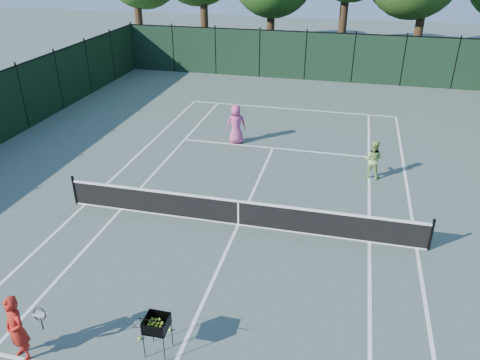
% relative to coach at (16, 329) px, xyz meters
% --- Properties ---
extents(ground, '(90.00, 90.00, 0.00)m').
position_rel_coach_xyz_m(ground, '(3.31, 6.32, -0.82)').
color(ground, '#49584F').
rests_on(ground, ground).
extents(sideline_doubles_left, '(0.10, 23.77, 0.01)m').
position_rel_coach_xyz_m(sideline_doubles_left, '(-2.18, 6.32, -0.82)').
color(sideline_doubles_left, white).
rests_on(sideline_doubles_left, ground).
extents(sideline_doubles_right, '(0.10, 23.77, 0.01)m').
position_rel_coach_xyz_m(sideline_doubles_right, '(8.79, 6.32, -0.82)').
color(sideline_doubles_right, white).
rests_on(sideline_doubles_right, ground).
extents(sideline_singles_left, '(0.10, 23.77, 0.01)m').
position_rel_coach_xyz_m(sideline_singles_left, '(-0.81, 6.32, -0.82)').
color(sideline_singles_left, white).
rests_on(sideline_singles_left, ground).
extents(sideline_singles_right, '(0.10, 23.77, 0.01)m').
position_rel_coach_xyz_m(sideline_singles_right, '(7.42, 6.32, -0.82)').
color(sideline_singles_right, white).
rests_on(sideline_singles_right, ground).
extents(baseline_far, '(10.97, 0.10, 0.01)m').
position_rel_coach_xyz_m(baseline_far, '(3.31, 18.21, -0.82)').
color(baseline_far, white).
rests_on(baseline_far, ground).
extents(service_line_far, '(8.23, 0.10, 0.01)m').
position_rel_coach_xyz_m(service_line_far, '(3.31, 12.72, -0.82)').
color(service_line_far, white).
rests_on(service_line_far, ground).
extents(center_service_line, '(0.10, 12.80, 0.01)m').
position_rel_coach_xyz_m(center_service_line, '(3.31, 6.32, -0.82)').
color(center_service_line, white).
rests_on(center_service_line, ground).
extents(tennis_net, '(11.69, 0.09, 1.06)m').
position_rel_coach_xyz_m(tennis_net, '(3.31, 6.32, -0.35)').
color(tennis_net, black).
rests_on(tennis_net, ground).
extents(fence_far, '(24.00, 0.05, 3.00)m').
position_rel_coach_xyz_m(fence_far, '(3.31, 24.32, 0.68)').
color(fence_far, black).
rests_on(fence_far, ground).
extents(coach, '(1.05, 0.59, 1.64)m').
position_rel_coach_xyz_m(coach, '(0.00, 0.00, 0.00)').
color(coach, '#B01D14').
rests_on(coach, ground).
extents(player_pink, '(1.01, 0.85, 1.77)m').
position_rel_coach_xyz_m(player_pink, '(1.58, 12.93, 0.06)').
color(player_pink, '#C6467F').
rests_on(player_pink, ground).
extents(player_green, '(0.82, 0.69, 1.49)m').
position_rel_coach_xyz_m(player_green, '(7.47, 10.85, -0.08)').
color(player_green, '#8FBB5D').
rests_on(player_green, ground).
extents(ball_hopper, '(0.53, 0.53, 0.97)m').
position_rel_coach_xyz_m(ball_hopper, '(2.84, 0.85, -0.01)').
color(ball_hopper, black).
rests_on(ball_hopper, ground).
extents(loose_ball_near_cart, '(0.07, 0.07, 0.07)m').
position_rel_coach_xyz_m(loose_ball_near_cart, '(2.27, 1.06, -0.79)').
color(loose_ball_near_cart, '#D2F532').
rests_on(loose_ball_near_cart, ground).
extents(loose_ball_midcourt, '(0.07, 0.07, 0.07)m').
position_rel_coach_xyz_m(loose_ball_midcourt, '(2.85, 1.47, -0.79)').
color(loose_ball_midcourt, '#B1D32B').
rests_on(loose_ball_midcourt, ground).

